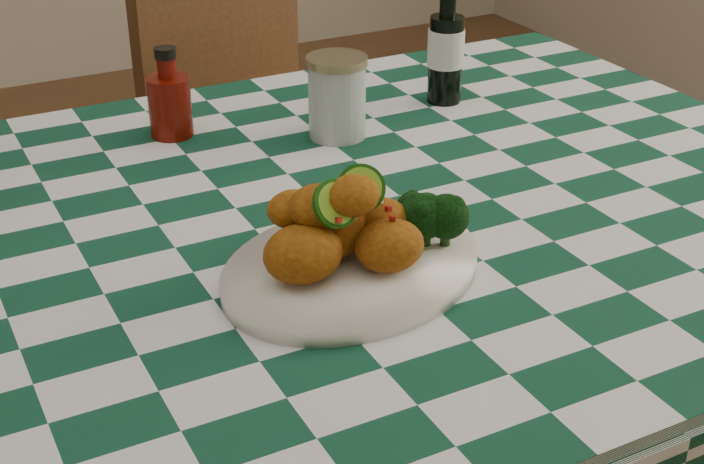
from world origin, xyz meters
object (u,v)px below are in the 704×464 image
fried_chicken_pile (349,220)px  wooden_chair_right (281,198)px  ketchup_bottle (169,92)px  mason_jar (337,97)px  plate (352,268)px  beer_bottle (446,38)px

fried_chicken_pile → wooden_chair_right: 1.01m
wooden_chair_right → ketchup_bottle: bearing=-147.8°
ketchup_bottle → mason_jar: ketchup_bottle is taller
mason_jar → plate: bearing=-114.4°
plate → ketchup_bottle: size_ratio=2.38×
beer_bottle → wooden_chair_right: bearing=103.6°
mason_jar → beer_bottle: 0.23m
fried_chicken_pile → wooden_chair_right: size_ratio=0.19×
plate → ketchup_bottle: ketchup_bottle is taller
ketchup_bottle → wooden_chair_right: (0.33, 0.38, -0.41)m
plate → mason_jar: mason_jar is taller
mason_jar → ketchup_bottle: bearing=151.8°
fried_chicken_pile → beer_bottle: bearing=47.3°
mason_jar → wooden_chair_right: mason_jar is taller
fried_chicken_pile → ketchup_bottle: size_ratio=1.22×
ketchup_bottle → mason_jar: bearing=-28.2°
fried_chicken_pile → mason_jar: fried_chicken_pile is taller
plate → fried_chicken_pile: bearing=180.0°
beer_bottle → plate: bearing=-132.4°
mason_jar → wooden_chair_right: (0.11, 0.50, -0.41)m
ketchup_bottle → wooden_chair_right: 0.65m
fried_chicken_pile → mason_jar: 0.41m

